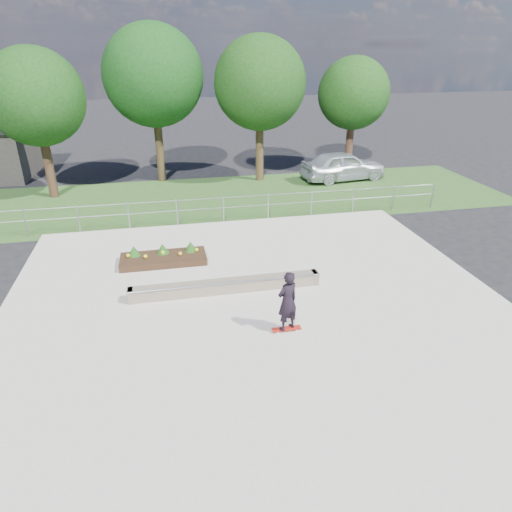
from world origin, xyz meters
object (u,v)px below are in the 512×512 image
(grind_ledge, at_px, (226,286))
(parked_car, at_px, (343,166))
(planter_bed, at_px, (163,257))
(skateboarder, at_px, (287,301))

(grind_ledge, height_order, parked_car, parked_car)
(planter_bed, relative_size, skateboarder, 1.68)
(planter_bed, distance_m, skateboarder, 6.04)
(parked_car, bearing_deg, planter_bed, 123.84)
(grind_ledge, distance_m, parked_car, 14.54)
(grind_ledge, xyz_separation_m, planter_bed, (-1.88, 2.62, -0.02))
(parked_car, bearing_deg, grind_ledge, 136.60)
(planter_bed, height_order, parked_car, parked_car)
(grind_ledge, distance_m, skateboarder, 2.88)
(grind_ledge, bearing_deg, parked_car, 54.16)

